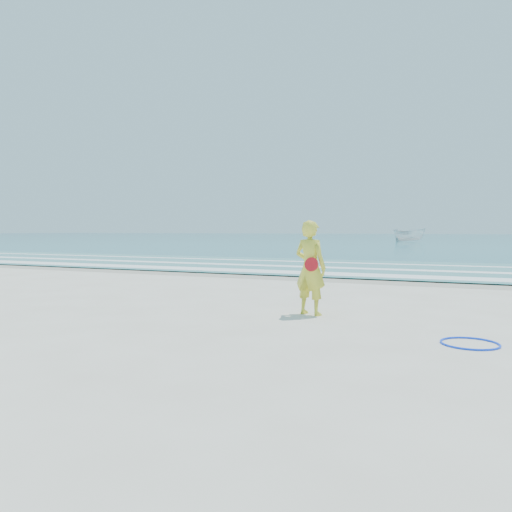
% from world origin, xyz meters
% --- Properties ---
extents(ground, '(400.00, 400.00, 0.00)m').
position_xyz_m(ground, '(0.00, 0.00, 0.00)').
color(ground, silver).
rests_on(ground, ground).
extents(wet_sand, '(400.00, 2.40, 0.00)m').
position_xyz_m(wet_sand, '(0.00, 9.00, 0.00)').
color(wet_sand, '#B2A893').
rests_on(wet_sand, ground).
extents(ocean, '(400.00, 190.00, 0.04)m').
position_xyz_m(ocean, '(0.00, 105.00, 0.02)').
color(ocean, '#19727F').
rests_on(ocean, ground).
extents(shallow, '(400.00, 10.00, 0.01)m').
position_xyz_m(shallow, '(0.00, 14.00, 0.04)').
color(shallow, '#59B7AD').
rests_on(shallow, ocean).
extents(foam_near, '(400.00, 1.40, 0.01)m').
position_xyz_m(foam_near, '(0.00, 10.30, 0.05)').
color(foam_near, white).
rests_on(foam_near, shallow).
extents(foam_mid, '(400.00, 0.90, 0.01)m').
position_xyz_m(foam_mid, '(0.00, 13.20, 0.05)').
color(foam_mid, white).
rests_on(foam_mid, shallow).
extents(foam_far, '(400.00, 0.60, 0.01)m').
position_xyz_m(foam_far, '(0.00, 16.50, 0.05)').
color(foam_far, white).
rests_on(foam_far, shallow).
extents(hoop, '(1.00, 1.00, 0.03)m').
position_xyz_m(hoop, '(5.29, 0.35, 0.01)').
color(hoop, '#0E3DFF').
rests_on(hoop, ground).
extents(boat, '(5.15, 3.60, 1.87)m').
position_xyz_m(boat, '(-3.49, 64.16, 0.97)').
color(boat, white).
rests_on(boat, ocean).
extents(woman, '(0.77, 0.61, 1.84)m').
position_xyz_m(woman, '(2.39, 1.83, 0.92)').
color(woman, yellow).
rests_on(woman, ground).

